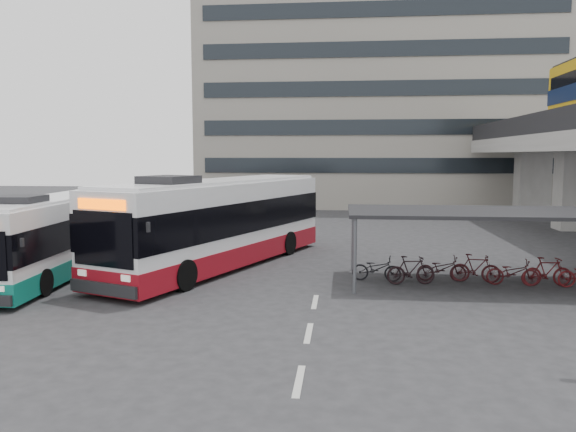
# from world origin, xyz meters

# --- Properties ---
(ground) EXTENTS (120.00, 120.00, 0.00)m
(ground) POSITION_xyz_m (0.00, 0.00, 0.00)
(ground) COLOR #28282B
(ground) RESTS_ON ground
(bike_shelter) EXTENTS (10.00, 4.00, 2.54)m
(bike_shelter) POSITION_xyz_m (8.47, 3.00, 1.30)
(bike_shelter) COLOR #595B60
(bike_shelter) RESTS_ON ground
(office_block) EXTENTS (30.00, 15.00, 25.00)m
(office_block) POSITION_xyz_m (6.00, 36.00, 12.50)
(office_block) COLOR gray
(office_block) RESTS_ON ground
(road_markings) EXTENTS (0.15, 7.60, 0.01)m
(road_markings) POSITION_xyz_m (2.50, -3.00, 0.01)
(road_markings) COLOR beige
(road_markings) RESTS_ON ground
(bus_main) EXTENTS (7.05, 12.68, 3.71)m
(bus_main) POSITION_xyz_m (-1.55, 5.15, 1.72)
(bus_main) COLOR white
(bus_main) RESTS_ON ground
(bus_teal) EXTENTS (2.84, 10.65, 3.12)m
(bus_teal) POSITION_xyz_m (-7.24, 3.13, 1.45)
(bus_teal) COLOR white
(bus_teal) RESTS_ON ground
(pedestrian) EXTENTS (0.55, 0.75, 1.91)m
(pedestrian) POSITION_xyz_m (-3.13, 0.71, 0.95)
(pedestrian) COLOR black
(pedestrian) RESTS_ON ground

